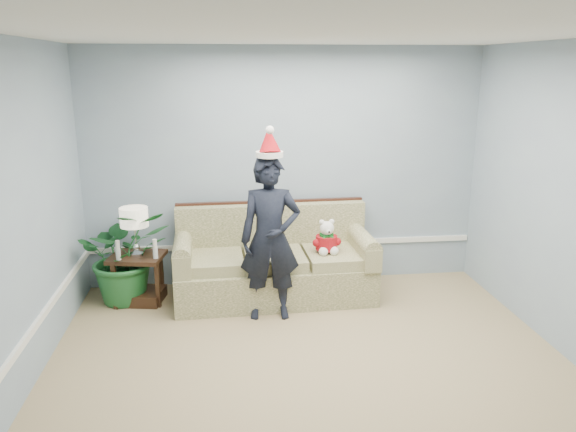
{
  "coord_description": "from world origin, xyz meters",
  "views": [
    {
      "loc": [
        -0.69,
        -3.76,
        2.48
      ],
      "look_at": [
        -0.07,
        1.55,
        1.04
      ],
      "focal_mm": 35.0,
      "sensor_mm": 36.0,
      "label": 1
    }
  ],
  "objects_px": {
    "houseplant": "(125,255)",
    "man": "(270,239)",
    "sofa": "(274,265)",
    "teddy_bear": "(327,241)",
    "side_table": "(139,283)",
    "table_lamp": "(134,219)"
  },
  "relations": [
    {
      "from": "houseplant",
      "to": "man",
      "type": "relative_size",
      "value": 0.63
    },
    {
      "from": "sofa",
      "to": "table_lamp",
      "type": "bearing_deg",
      "value": 178.82
    },
    {
      "from": "houseplant",
      "to": "table_lamp",
      "type": "bearing_deg",
      "value": -22.76
    },
    {
      "from": "houseplant",
      "to": "teddy_bear",
      "type": "xyz_separation_m",
      "value": [
        2.15,
        -0.19,
        0.14
      ]
    },
    {
      "from": "side_table",
      "to": "man",
      "type": "bearing_deg",
      "value": -20.95
    },
    {
      "from": "sofa",
      "to": "teddy_bear",
      "type": "xyz_separation_m",
      "value": [
        0.56,
        -0.15,
        0.31
      ]
    },
    {
      "from": "table_lamp",
      "to": "teddy_bear",
      "type": "distance_m",
      "value": 2.05
    },
    {
      "from": "side_table",
      "to": "houseplant",
      "type": "xyz_separation_m",
      "value": [
        -0.13,
        0.04,
        0.31
      ]
    },
    {
      "from": "sofa",
      "to": "table_lamp",
      "type": "distance_m",
      "value": 1.57
    },
    {
      "from": "houseplant",
      "to": "side_table",
      "type": "bearing_deg",
      "value": -19.28
    },
    {
      "from": "sofa",
      "to": "side_table",
      "type": "relative_size",
      "value": 3.47
    },
    {
      "from": "sofa",
      "to": "houseplant",
      "type": "relative_size",
      "value": 2.08
    },
    {
      "from": "man",
      "to": "table_lamp",
      "type": "bearing_deg",
      "value": 160.76
    },
    {
      "from": "side_table",
      "to": "table_lamp",
      "type": "relative_size",
      "value": 1.19
    },
    {
      "from": "table_lamp",
      "to": "houseplant",
      "type": "relative_size",
      "value": 0.5
    },
    {
      "from": "teddy_bear",
      "to": "side_table",
      "type": "bearing_deg",
      "value": 171.41
    },
    {
      "from": "side_table",
      "to": "man",
      "type": "height_order",
      "value": "man"
    },
    {
      "from": "houseplant",
      "to": "man",
      "type": "height_order",
      "value": "man"
    },
    {
      "from": "sofa",
      "to": "man",
      "type": "relative_size",
      "value": 1.31
    },
    {
      "from": "houseplant",
      "to": "teddy_bear",
      "type": "bearing_deg",
      "value": -5.01
    },
    {
      "from": "sofa",
      "to": "teddy_bear",
      "type": "relative_size",
      "value": 5.74
    },
    {
      "from": "sofa",
      "to": "houseplant",
      "type": "xyz_separation_m",
      "value": [
        -1.59,
        0.04,
        0.17
      ]
    }
  ]
}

